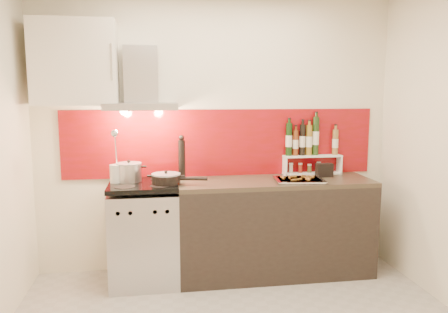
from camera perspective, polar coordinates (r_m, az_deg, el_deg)
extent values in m
cube|color=silver|center=(4.20, -0.94, 2.90)|extent=(3.40, 0.02, 2.60)
cube|color=maroon|center=(4.20, -0.24, 1.81)|extent=(3.00, 0.02, 0.64)
cube|color=#B7B7BA|center=(4.05, -10.33, -10.19)|extent=(0.60, 0.60, 0.84)
cube|color=black|center=(3.81, -10.41, -12.84)|extent=(0.50, 0.02, 0.40)
cube|color=#B7B7BA|center=(3.69, -10.57, -7.17)|extent=(0.56, 0.02, 0.12)
cube|color=#FF190C|center=(3.68, -10.57, -7.20)|extent=(0.10, 0.01, 0.04)
cube|color=black|center=(3.93, -10.51, -3.67)|extent=(0.60, 0.60, 0.04)
cube|color=black|center=(4.18, 6.56, -9.36)|extent=(1.80, 0.60, 0.86)
cube|color=#322A1E|center=(4.07, 6.66, -3.31)|extent=(1.80, 0.60, 0.04)
cube|color=#B7B7BA|center=(3.90, -10.75, 6.46)|extent=(0.62, 0.50, 0.06)
cube|color=#B7B7BA|center=(4.05, -10.79, 10.49)|extent=(0.30, 0.18, 0.50)
sphere|color=#FFD18C|center=(3.91, -12.95, 5.82)|extent=(0.07, 0.07, 0.07)
sphere|color=#FFD18C|center=(3.90, -8.52, 5.93)|extent=(0.07, 0.07, 0.07)
cube|color=silver|center=(4.03, -18.85, 11.49)|extent=(0.70, 0.35, 0.72)
cylinder|color=#B7B7BA|center=(4.00, -12.30, -2.09)|extent=(0.22, 0.22, 0.16)
cylinder|color=#99999E|center=(3.98, -12.33, -0.90)|extent=(0.23, 0.23, 0.01)
sphere|color=black|center=(3.98, -12.34, -0.62)|extent=(0.03, 0.03, 0.03)
cylinder|color=black|center=(3.84, -7.58, -2.97)|extent=(0.25, 0.25, 0.08)
cylinder|color=#99999E|center=(3.83, -7.59, -2.31)|extent=(0.25, 0.25, 0.01)
sphere|color=black|center=(3.83, -7.60, -2.03)|extent=(0.03, 0.03, 0.03)
cylinder|color=black|center=(3.80, -3.96, -2.92)|extent=(0.24, 0.08, 0.03)
cylinder|color=silver|center=(3.97, -13.97, -2.26)|extent=(0.10, 0.10, 0.17)
cylinder|color=silver|center=(3.93, -13.94, 0.91)|extent=(0.01, 0.08, 0.31)
sphere|color=silver|center=(3.85, -14.10, 2.96)|extent=(0.07, 0.07, 0.07)
cylinder|color=black|center=(4.03, -5.54, -0.47)|extent=(0.06, 0.06, 0.37)
sphere|color=black|center=(4.00, -5.58, 2.44)|extent=(0.05, 0.05, 0.05)
cube|color=white|center=(4.42, 11.33, -2.12)|extent=(0.58, 0.16, 0.01)
cube|color=white|center=(4.32, 7.86, -1.17)|extent=(0.01, 0.16, 0.16)
cube|color=white|center=(4.51, 14.72, -0.97)|extent=(0.02, 0.16, 0.16)
cube|color=white|center=(4.39, 11.40, 0.09)|extent=(0.58, 0.16, 0.02)
cylinder|color=black|center=(4.30, 8.48, 2.22)|extent=(0.06, 0.06, 0.32)
cylinder|color=#662D11|center=(4.32, 9.32, 1.77)|extent=(0.06, 0.06, 0.25)
cylinder|color=black|center=(4.34, 10.20, 2.14)|extent=(0.06, 0.06, 0.30)
cylinder|color=brown|center=(4.36, 11.04, 2.11)|extent=(0.06, 0.06, 0.30)
cylinder|color=#1C3112|center=(4.38, 11.89, 2.63)|extent=(0.06, 0.06, 0.38)
cylinder|color=brown|center=(4.47, 14.32, 1.84)|extent=(0.06, 0.06, 0.25)
cylinder|color=#C2AF9D|center=(4.35, 8.73, -1.57)|extent=(0.04, 0.04, 0.09)
cylinder|color=maroon|center=(4.38, 9.92, -1.56)|extent=(0.04, 0.04, 0.08)
cylinder|color=brown|center=(4.41, 11.09, -1.60)|extent=(0.04, 0.04, 0.07)
cylinder|color=#BABAAF|center=(4.44, 12.25, -1.43)|extent=(0.04, 0.04, 0.09)
cube|color=black|center=(4.28, 12.96, -1.81)|extent=(0.16, 0.07, 0.14)
cube|color=silver|center=(4.02, 9.76, -3.07)|extent=(0.44, 0.36, 0.01)
cube|color=silver|center=(4.02, 9.76, -2.93)|extent=(0.47, 0.38, 0.01)
cube|color=red|center=(4.02, 9.76, -2.93)|extent=(0.40, 0.31, 0.01)
cube|color=brown|center=(4.10, 9.09, -2.56)|extent=(0.06, 0.04, 0.01)
cube|color=brown|center=(4.04, 7.68, -2.70)|extent=(0.03, 0.06, 0.01)
cube|color=brown|center=(4.09, 10.67, -2.61)|extent=(0.05, 0.05, 0.01)
cube|color=brown|center=(3.97, 9.86, -2.93)|extent=(0.05, 0.04, 0.01)
cube|color=brown|center=(3.93, 9.13, -3.02)|extent=(0.06, 0.03, 0.01)
cube|color=brown|center=(4.03, 8.54, -2.74)|extent=(0.03, 0.06, 0.01)
cube|color=brown|center=(4.10, 11.45, -2.61)|extent=(0.02, 0.06, 0.01)
cube|color=brown|center=(3.97, 10.88, -2.96)|extent=(0.03, 0.06, 0.01)
cube|color=brown|center=(4.04, 10.86, -2.77)|extent=(0.02, 0.06, 0.01)
cube|color=brown|center=(4.12, 10.22, -2.52)|extent=(0.04, 0.06, 0.01)
cube|color=brown|center=(4.09, 9.07, -2.59)|extent=(0.06, 0.03, 0.01)
cube|color=brown|center=(4.06, 10.61, -2.70)|extent=(0.02, 0.06, 0.01)
cube|color=brown|center=(4.12, 10.31, -2.54)|extent=(0.03, 0.06, 0.01)
cube|color=brown|center=(4.00, 7.83, -2.79)|extent=(0.04, 0.06, 0.01)
cube|color=brown|center=(4.13, 11.34, -2.53)|extent=(0.06, 0.04, 0.01)
cube|color=brown|center=(4.00, 11.08, -2.88)|extent=(0.05, 0.05, 0.01)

